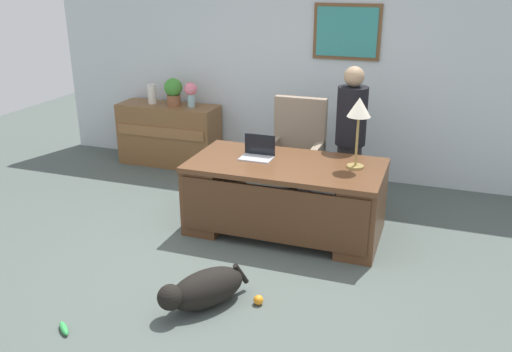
{
  "coord_description": "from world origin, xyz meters",
  "views": [
    {
      "loc": [
        1.65,
        -4.02,
        2.49
      ],
      "look_at": [
        0.13,
        0.3,
        0.75
      ],
      "focal_mm": 37.96,
      "sensor_mm": 36.0,
      "label": 1
    }
  ],
  "objects": [
    {
      "name": "vase_with_flowers",
      "position": [
        -1.45,
        2.25,
        1.02
      ],
      "size": [
        0.17,
        0.17,
        0.32
      ],
      "color": "#94BBC1",
      "rests_on": "credenza"
    },
    {
      "name": "back_wall",
      "position": [
        0.0,
        2.6,
        1.35
      ],
      "size": [
        7.0,
        0.16,
        2.7
      ],
      "color": "silver",
      "rests_on": "ground_plane"
    },
    {
      "name": "desk",
      "position": [
        0.27,
        0.75,
        0.4
      ],
      "size": [
        1.9,
        0.98,
        0.73
      ],
      "color": "brown",
      "rests_on": "ground_plane"
    },
    {
      "name": "person_standing",
      "position": [
        0.77,
        1.51,
        0.81
      ],
      "size": [
        0.32,
        0.32,
        1.59
      ],
      "color": "#262323",
      "rests_on": "ground_plane"
    },
    {
      "name": "ground_plane",
      "position": [
        0.0,
        0.0,
        0.0
      ],
      "size": [
        12.0,
        12.0,
        0.0
      ],
      "primitive_type": "plane",
      "color": "#4C5651"
    },
    {
      "name": "desk_lamp",
      "position": [
        0.93,
        0.87,
        1.28
      ],
      "size": [
        0.22,
        0.22,
        0.68
      ],
      "color": "#9E8447",
      "rests_on": "desk"
    },
    {
      "name": "credenza",
      "position": [
        -1.81,
        2.25,
        0.41
      ],
      "size": [
        1.36,
        0.5,
        0.82
      ],
      "color": "brown",
      "rests_on": "ground_plane"
    },
    {
      "name": "armchair",
      "position": [
        0.13,
        1.67,
        0.51
      ],
      "size": [
        0.6,
        0.59,
        1.16
      ],
      "color": "gray",
      "rests_on": "ground_plane"
    },
    {
      "name": "dog_toy_bone",
      "position": [
        -0.79,
        -1.36,
        0.03
      ],
      "size": [
        0.17,
        0.15,
        0.05
      ],
      "primitive_type": "ellipsoid",
      "rotation": [
        0.0,
        0.0,
        2.46
      ],
      "color": "green",
      "rests_on": "ground_plane"
    },
    {
      "name": "dog_toy_ball",
      "position": [
        0.45,
        -0.55,
        0.04
      ],
      "size": [
        0.08,
        0.08,
        0.08
      ],
      "primitive_type": "sphere",
      "color": "orange",
      "rests_on": "ground_plane"
    },
    {
      "name": "potted_plant",
      "position": [
        -1.71,
        2.25,
        1.02
      ],
      "size": [
        0.24,
        0.24,
        0.36
      ],
      "color": "brown",
      "rests_on": "credenza"
    },
    {
      "name": "dog_lying",
      "position": [
        0.05,
        -0.72,
        0.15
      ],
      "size": [
        0.61,
        0.71,
        0.3
      ],
      "color": "black",
      "rests_on": "ground_plane"
    },
    {
      "name": "vase_empty",
      "position": [
        -2.03,
        2.25,
        0.95
      ],
      "size": [
        0.11,
        0.11,
        0.26
      ],
      "primitive_type": "cylinder",
      "color": "silver",
      "rests_on": "credenza"
    },
    {
      "name": "laptop",
      "position": [
        -0.04,
        0.85,
        0.79
      ],
      "size": [
        0.32,
        0.22,
        0.22
      ],
      "color": "#B2B5BA",
      "rests_on": "desk"
    }
  ]
}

